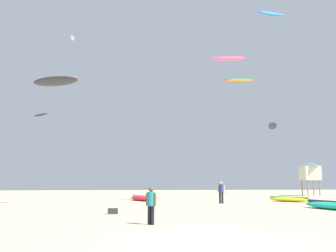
# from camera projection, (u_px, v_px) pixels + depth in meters

# --- Properties ---
(ground_plane) EXTENTS (120.00, 120.00, 0.00)m
(ground_plane) POSITION_uv_depth(u_px,v_px,m) (211.00, 241.00, 11.31)
(ground_plane) COLOR beige
(person_foreground) EXTENTS (0.43, 0.37, 1.59)m
(person_foreground) POSITION_uv_depth(u_px,v_px,m) (151.00, 202.00, 15.48)
(person_foreground) COLOR black
(person_foreground) RESTS_ON ground
(person_midground) EXTENTS (0.56, 0.40, 1.77)m
(person_midground) POSITION_uv_depth(u_px,v_px,m) (221.00, 191.00, 29.65)
(person_midground) COLOR black
(person_midground) RESTS_ON ground
(kite_grounded_near) EXTENTS (3.18, 4.60, 0.58)m
(kite_grounded_near) POSITION_uv_depth(u_px,v_px,m) (143.00, 198.00, 33.39)
(kite_grounded_near) COLOR red
(kite_grounded_near) RESTS_ON ground
(kite_grounded_mid) EXTENTS (2.60, 4.84, 0.60)m
(kite_grounded_mid) POSITION_uv_depth(u_px,v_px,m) (333.00, 205.00, 23.43)
(kite_grounded_mid) COLOR #19B29E
(kite_grounded_mid) RESTS_ON ground
(kite_grounded_far) EXTENTS (3.41, 3.38, 0.45)m
(kite_grounded_far) POSITION_uv_depth(u_px,v_px,m) (289.00, 199.00, 31.93)
(kite_grounded_far) COLOR yellow
(kite_grounded_far) RESTS_ON ground
(lifeguard_tower) EXTENTS (2.30, 2.30, 4.15)m
(lifeguard_tower) POSITION_uv_depth(u_px,v_px,m) (310.00, 171.00, 44.61)
(lifeguard_tower) COLOR #8C704C
(lifeguard_tower) RESTS_ON ground
(cooler_box) EXTENTS (0.56, 0.36, 0.32)m
(cooler_box) POSITION_uv_depth(u_px,v_px,m) (113.00, 211.00, 20.29)
(cooler_box) COLOR #2D2D33
(cooler_box) RESTS_ON ground
(kite_aloft_0) EXTENTS (3.19, 1.45, 0.53)m
(kite_aloft_0) POSITION_uv_depth(u_px,v_px,m) (228.00, 59.00, 31.84)
(kite_aloft_0) COLOR #E5598C
(kite_aloft_1) EXTENTS (4.63, 2.05, 0.93)m
(kite_aloft_1) POSITION_uv_depth(u_px,v_px,m) (239.00, 80.00, 56.27)
(kite_aloft_1) COLOR orange
(kite_aloft_3) EXTENTS (3.32, 4.51, 1.13)m
(kite_aloft_3) POSITION_uv_depth(u_px,v_px,m) (273.00, 126.00, 53.07)
(kite_aloft_3) COLOR #2D2D33
(kite_aloft_4) EXTENTS (4.15, 2.58, 0.80)m
(kite_aloft_4) POSITION_uv_depth(u_px,v_px,m) (55.00, 81.00, 28.57)
(kite_aloft_4) COLOR #2D2D33
(kite_aloft_5) EXTENTS (0.80, 2.15, 0.34)m
(kite_aloft_5) POSITION_uv_depth(u_px,v_px,m) (73.00, 38.00, 53.71)
(kite_aloft_5) COLOR white
(kite_aloft_6) EXTENTS (2.42, 2.26, 0.57)m
(kite_aloft_6) POSITION_uv_depth(u_px,v_px,m) (41.00, 115.00, 43.32)
(kite_aloft_6) COLOR #2D2D33
(kite_aloft_7) EXTENTS (3.32, 1.55, 0.82)m
(kite_aloft_7) POSITION_uv_depth(u_px,v_px,m) (272.00, 14.00, 36.01)
(kite_aloft_7) COLOR blue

